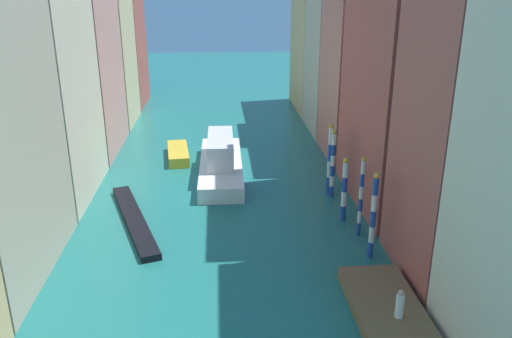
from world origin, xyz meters
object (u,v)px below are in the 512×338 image
mooring_pole_4 (333,163)px  vaporetto_white (221,161)px  gondola_black (134,219)px  mooring_pole_1 (361,196)px  mooring_pole_0 (373,215)px  mooring_pole_3 (330,158)px  motorboat_0 (178,154)px  person_on_dock (400,305)px  waterfront_dock (388,312)px  mooring_pole_2 (344,188)px

mooring_pole_4 → vaporetto_white: bearing=146.9°
mooring_pole_4 → gondola_black: size_ratio=0.46×
mooring_pole_1 → vaporetto_white: mooring_pole_1 is taller
mooring_pole_0 → vaporetto_white: size_ratio=0.41×
mooring_pole_3 → motorboat_0: mooring_pole_3 is taller
mooring_pole_1 → person_on_dock: bearing=-94.1°
mooring_pole_3 → vaporetto_white: size_ratio=0.43×
mooring_pole_0 → mooring_pole_4: 8.84m
person_on_dock → mooring_pole_3: bearing=89.4°
person_on_dock → gondola_black: bearing=138.3°
waterfront_dock → mooring_pole_1: bearing=84.2°
mooring_pole_2 → motorboat_0: (-11.51, 13.23, -1.76)m
gondola_black → motorboat_0: size_ratio=1.90×
mooring_pole_0 → mooring_pole_3: 9.44m
vaporetto_white → motorboat_0: (-3.71, 4.14, -0.69)m
gondola_black → mooring_pole_3: bearing=16.3°
mooring_pole_0 → mooring_pole_1: size_ratio=1.01×
mooring_pole_3 → vaporetto_white: mooring_pole_3 is taller
mooring_pole_1 → vaporetto_white: (-8.27, 11.23, -1.43)m
waterfront_dock → mooring_pole_3: bearing=88.7°
mooring_pole_1 → mooring_pole_4: 6.10m
mooring_pole_1 → motorboat_0: mooring_pole_1 is taller
mooring_pole_4 → mooring_pole_3: bearing=100.1°
waterfront_dock → person_on_dock: size_ratio=5.11×
motorboat_0 → waterfront_dock: bearing=-64.7°
gondola_black → mooring_pole_0: bearing=-21.5°
mooring_pole_1 → gondola_black: 14.41m
mooring_pole_2 → motorboat_0: 17.62m
mooring_pole_2 → waterfront_dock: bearing=-92.0°
person_on_dock → mooring_pole_2: (0.19, 11.26, 0.89)m
motorboat_0 → vaporetto_white: bearing=-48.1°
waterfront_dock → person_on_dock: (0.17, -0.86, 0.97)m
mooring_pole_3 → mooring_pole_2: bearing=-89.8°
mooring_pole_3 → gondola_black: 14.25m
mooring_pole_0 → gondola_black: (-13.89, 5.47, -2.37)m
mooring_pole_4 → gondola_black: 14.18m
waterfront_dock → motorboat_0: (-11.14, 23.63, 0.10)m
waterfront_dock → mooring_pole_0: 6.01m
mooring_pole_1 → mooring_pole_4: (-0.38, 6.09, -0.01)m
mooring_pole_3 → vaporetto_white: bearing=149.7°
vaporetto_white → mooring_pole_1: bearing=-53.6°
mooring_pole_0 → mooring_pole_2: bearing=94.7°
waterfront_dock → mooring_pole_0: size_ratio=1.39×
mooring_pole_0 → vaporetto_white: 16.27m
mooring_pole_3 → gondola_black: mooring_pole_3 is taller
gondola_black → motorboat_0: bearing=81.1°
mooring_pole_2 → vaporetto_white: (-7.80, 9.09, -1.07)m
waterfront_dock → vaporetto_white: (-7.44, 19.49, 0.79)m
vaporetto_white → gondola_black: (-5.69, -8.50, -0.91)m
person_on_dock → mooring_pole_4: (0.28, 15.21, 1.24)m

